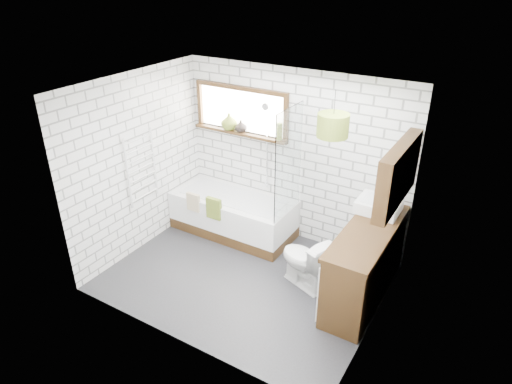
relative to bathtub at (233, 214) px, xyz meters
The scene contains 22 objects.
floor 1.22m from the bathtub, 49.31° to the right, with size 3.40×2.60×0.01m, color #252529.
ceiling 2.50m from the bathtub, 49.31° to the right, with size 3.40×2.60×0.01m, color white.
wall_back 1.29m from the bathtub, 28.20° to the left, with size 3.40×0.01×2.50m, color white.
wall_front 2.52m from the bathtub, 70.74° to the right, with size 3.40×0.01×2.50m, color white.
wall_left 1.61m from the bathtub, 136.37° to the right, with size 0.01×2.60×2.50m, color white.
wall_right 2.80m from the bathtub, 19.86° to the right, with size 0.01×2.60×2.50m, color white.
window 1.55m from the bathtub, 102.61° to the left, with size 1.52×0.16×0.68m, color black.
towel_radiator 1.55m from the bathtub, 134.96° to the right, with size 0.06×0.52×1.00m, color white.
mirror_cabinet 2.76m from the bathtub, ahead, with size 0.16×1.20×0.70m, color black.
shower_riser 1.17m from the bathtub, 44.91° to the left, with size 0.02×0.02×1.30m, color silver.
bathtub is the anchor object (origin of this frame).
shower_screen 1.38m from the bathtub, ahead, with size 0.02×0.72×1.50m, color white.
towel_green 0.50m from the bathtub, 97.49° to the right, with size 0.23×0.06×0.32m, color #5D6F21.
towel_beige 0.65m from the bathtub, 136.12° to the right, with size 0.21×0.05×0.28m, color tan.
vanity 2.25m from the bathtub, 11.18° to the right, with size 0.54×1.66×0.95m, color black.
basin 2.26m from the bathtub, ahead, with size 0.51×0.45×0.15m, color white.
tap 2.43m from the bathtub, ahead, with size 0.03×0.03×0.15m, color silver.
toilet 1.60m from the bathtub, 22.05° to the right, with size 0.70×0.40×0.72m, color white.
vase_olive 1.37m from the bathtub, 128.23° to the left, with size 0.24×0.24×0.25m, color olive.
vase_dark 1.31m from the bathtub, 100.12° to the left, with size 0.17×0.17×0.18m, color black.
bottle 1.46m from the bathtub, 30.67° to the left, with size 0.08×0.08×0.24m, color olive.
pendant 2.46m from the bathtub, 13.17° to the right, with size 0.36×0.36×0.26m, color #5D6F21.
Camera 1 is at (2.63, -4.06, 3.72)m, focal length 32.00 mm.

